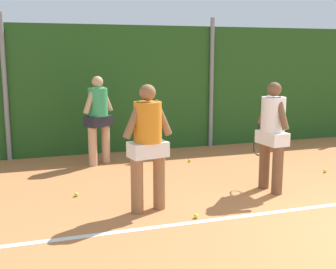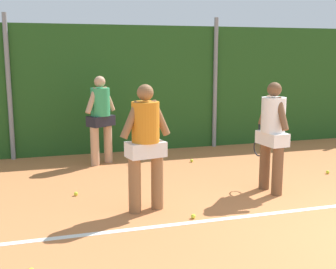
{
  "view_description": "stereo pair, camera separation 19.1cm",
  "coord_description": "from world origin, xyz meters",
  "px_view_note": "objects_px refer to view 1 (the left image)",
  "views": [
    {
      "loc": [
        -4.27,
        -3.78,
        2.25
      ],
      "look_at": [
        -2.02,
        3.14,
        0.9
      ],
      "focal_mm": 46.68,
      "sensor_mm": 36.0,
      "label": 1
    },
    {
      "loc": [
        -4.09,
        -3.84,
        2.25
      ],
      "look_at": [
        -2.02,
        3.14,
        0.9
      ],
      "focal_mm": 46.68,
      "sensor_mm": 36.0,
      "label": 2
    }
  ],
  "objects_px": {
    "tennis_ball_5": "(277,145)",
    "tennis_ball_11": "(190,160)",
    "player_midcourt": "(272,131)",
    "player_backcourt_far": "(98,115)",
    "tennis_ball_0": "(76,195)",
    "player_foreground_near": "(148,141)",
    "tennis_ball_9": "(196,216)",
    "tennis_ball_12": "(325,171)"
  },
  "relations": [
    {
      "from": "player_foreground_near",
      "to": "tennis_ball_5",
      "type": "relative_size",
      "value": 27.83
    },
    {
      "from": "player_backcourt_far",
      "to": "tennis_ball_0",
      "type": "relative_size",
      "value": 27.44
    },
    {
      "from": "player_foreground_near",
      "to": "tennis_ball_0",
      "type": "bearing_deg",
      "value": 122.71
    },
    {
      "from": "player_midcourt",
      "to": "player_backcourt_far",
      "type": "distance_m",
      "value": 3.6
    },
    {
      "from": "tennis_ball_5",
      "to": "tennis_ball_11",
      "type": "xyz_separation_m",
      "value": [
        -2.64,
        -0.85,
        0.0
      ]
    },
    {
      "from": "tennis_ball_0",
      "to": "tennis_ball_12",
      "type": "relative_size",
      "value": 1.0
    },
    {
      "from": "player_midcourt",
      "to": "tennis_ball_9",
      "type": "distance_m",
      "value": 2.05
    },
    {
      "from": "player_midcourt",
      "to": "tennis_ball_12",
      "type": "xyz_separation_m",
      "value": [
        1.6,
        0.66,
        -0.98
      ]
    },
    {
      "from": "player_backcourt_far",
      "to": "tennis_ball_11",
      "type": "height_order",
      "value": "player_backcourt_far"
    },
    {
      "from": "tennis_ball_9",
      "to": "tennis_ball_11",
      "type": "relative_size",
      "value": 1.0
    },
    {
      "from": "tennis_ball_0",
      "to": "tennis_ball_5",
      "type": "xyz_separation_m",
      "value": [
        5.18,
        2.41,
        0.0
      ]
    },
    {
      "from": "tennis_ball_11",
      "to": "tennis_ball_5",
      "type": "bearing_deg",
      "value": 17.86
    },
    {
      "from": "tennis_ball_11",
      "to": "player_midcourt",
      "type": "bearing_deg",
      "value": -75.68
    },
    {
      "from": "tennis_ball_12",
      "to": "player_foreground_near",
      "type": "bearing_deg",
      "value": -166.12
    },
    {
      "from": "player_foreground_near",
      "to": "player_midcourt",
      "type": "distance_m",
      "value": 2.19
    },
    {
      "from": "tennis_ball_0",
      "to": "tennis_ball_9",
      "type": "distance_m",
      "value": 2.08
    },
    {
      "from": "tennis_ball_0",
      "to": "tennis_ball_5",
      "type": "height_order",
      "value": "same"
    },
    {
      "from": "player_backcourt_far",
      "to": "tennis_ball_5",
      "type": "distance_m",
      "value": 4.6
    },
    {
      "from": "tennis_ball_9",
      "to": "tennis_ball_11",
      "type": "distance_m",
      "value": 3.21
    },
    {
      "from": "tennis_ball_5",
      "to": "tennis_ball_9",
      "type": "relative_size",
      "value": 1.0
    },
    {
      "from": "player_foreground_near",
      "to": "tennis_ball_9",
      "type": "distance_m",
      "value": 1.24
    },
    {
      "from": "player_midcourt",
      "to": "tennis_ball_9",
      "type": "bearing_deg",
      "value": 109.77
    },
    {
      "from": "player_backcourt_far",
      "to": "tennis_ball_12",
      "type": "relative_size",
      "value": 27.44
    },
    {
      "from": "tennis_ball_9",
      "to": "tennis_ball_11",
      "type": "height_order",
      "value": "same"
    },
    {
      "from": "tennis_ball_9",
      "to": "tennis_ball_11",
      "type": "bearing_deg",
      "value": 70.8
    },
    {
      "from": "tennis_ball_5",
      "to": "tennis_ball_12",
      "type": "xyz_separation_m",
      "value": [
        -0.47,
        -2.45,
        0.0
      ]
    },
    {
      "from": "tennis_ball_9",
      "to": "player_midcourt",
      "type": "bearing_deg",
      "value": 25.55
    },
    {
      "from": "tennis_ball_5",
      "to": "tennis_ball_9",
      "type": "xyz_separation_m",
      "value": [
        -3.7,
        -3.88,
        0.0
      ]
    },
    {
      "from": "player_foreground_near",
      "to": "player_backcourt_far",
      "type": "height_order",
      "value": "player_foreground_near"
    },
    {
      "from": "player_foreground_near",
      "to": "tennis_ball_11",
      "type": "xyz_separation_m",
      "value": [
        1.6,
        2.53,
        -1.0
      ]
    },
    {
      "from": "player_midcourt",
      "to": "tennis_ball_5",
      "type": "distance_m",
      "value": 3.86
    },
    {
      "from": "player_backcourt_far",
      "to": "tennis_ball_11",
      "type": "xyz_separation_m",
      "value": [
        1.83,
        -0.43,
        -0.99
      ]
    },
    {
      "from": "tennis_ball_12",
      "to": "tennis_ball_11",
      "type": "bearing_deg",
      "value": 143.81
    },
    {
      "from": "tennis_ball_0",
      "to": "tennis_ball_11",
      "type": "distance_m",
      "value": 2.97
    },
    {
      "from": "player_midcourt",
      "to": "tennis_ball_5",
      "type": "height_order",
      "value": "player_midcourt"
    },
    {
      "from": "player_backcourt_far",
      "to": "tennis_ball_12",
      "type": "height_order",
      "value": "player_backcourt_far"
    },
    {
      "from": "player_midcourt",
      "to": "tennis_ball_12",
      "type": "bearing_deg",
      "value": -73.54
    },
    {
      "from": "tennis_ball_0",
      "to": "tennis_ball_11",
      "type": "relative_size",
      "value": 1.0
    },
    {
      "from": "player_midcourt",
      "to": "tennis_ball_11",
      "type": "xyz_separation_m",
      "value": [
        -0.57,
        2.25,
        -0.98
      ]
    },
    {
      "from": "player_backcourt_far",
      "to": "tennis_ball_0",
      "type": "bearing_deg",
      "value": -141.49
    },
    {
      "from": "tennis_ball_0",
      "to": "player_midcourt",
      "type": "bearing_deg",
      "value": -12.52
    },
    {
      "from": "player_midcourt",
      "to": "player_backcourt_far",
      "type": "xyz_separation_m",
      "value": [
        -2.41,
        2.68,
        0.01
      ]
    }
  ]
}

